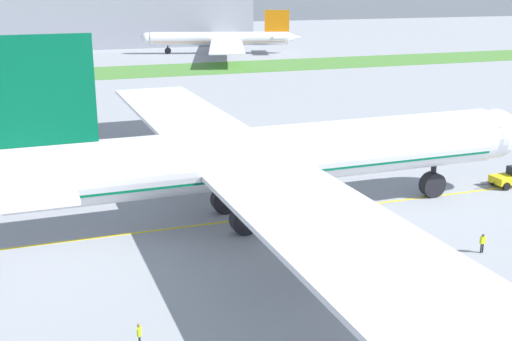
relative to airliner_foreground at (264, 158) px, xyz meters
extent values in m
plane|color=#9399A0|center=(0.28, 2.18, -6.18)|extent=(600.00, 600.00, 0.00)
cube|color=yellow|center=(0.28, 0.41, -6.17)|extent=(280.00, 0.36, 0.01)
cube|color=#4C8438|center=(0.28, 110.54, -6.13)|extent=(320.00, 24.00, 0.10)
cylinder|color=white|center=(0.89, 0.02, 0.17)|extent=(48.79, 6.79, 5.64)
cube|color=#055938|center=(0.89, 0.02, -0.82)|extent=(46.83, 6.29, 0.68)
sphere|color=white|center=(26.77, 0.63, 0.17)|extent=(5.36, 5.36, 5.36)
cube|color=#055938|center=(-19.54, -0.46, 7.50)|extent=(8.77, 0.77, 9.02)
cube|color=white|center=(-20.65, 5.15, 1.01)|extent=(5.56, 9.15, 0.39)
cube|color=white|center=(-20.38, -6.12, 1.01)|extent=(5.56, 9.15, 0.39)
cube|color=white|center=(-2.12, 24.68, -0.54)|extent=(11.74, 44.04, 0.45)
cube|color=white|center=(-0.96, -24.75, -0.54)|extent=(11.74, 44.04, 0.45)
cylinder|color=#B7BABF|center=(-0.43, 14.86, -2.24)|extent=(5.43, 3.23, 3.10)
cylinder|color=black|center=(2.25, 14.92, -2.24)|extent=(0.54, 3.27, 3.26)
cylinder|color=#B7BABF|center=(0.27, -14.86, -2.24)|extent=(5.43, 3.23, 3.10)
cylinder|color=black|center=(2.95, -14.80, -2.24)|extent=(0.54, 3.27, 3.26)
cylinder|color=black|center=(19.38, 0.46, -3.75)|extent=(0.59, 0.59, 2.19)
cylinder|color=black|center=(19.38, 0.46, -4.84)|extent=(2.71, 1.27, 2.68)
cylinder|color=black|center=(-3.07, 2.89, -3.75)|extent=(0.59, 0.59, 2.19)
cylinder|color=black|center=(-3.07, 2.89, -4.84)|extent=(2.71, 1.27, 2.68)
cylinder|color=black|center=(-2.93, -3.03, -3.75)|extent=(0.59, 0.59, 2.19)
cylinder|color=black|center=(-2.93, -3.03, -4.84)|extent=(2.71, 1.27, 2.68)
cube|color=black|center=(25.92, 0.61, 0.87)|extent=(2.07, 4.28, 1.02)
sphere|color=black|center=(-17.66, 2.35, 0.67)|extent=(0.39, 0.39, 0.39)
sphere|color=black|center=(-12.38, 2.47, 0.67)|extent=(0.39, 0.39, 0.39)
sphere|color=black|center=(-7.10, 2.60, 0.67)|extent=(0.39, 0.39, 0.39)
sphere|color=black|center=(-1.81, 2.72, 0.67)|extent=(0.39, 0.39, 0.39)
sphere|color=black|center=(3.47, 2.85, 0.67)|extent=(0.39, 0.39, 0.39)
sphere|color=black|center=(8.75, 2.97, 0.67)|extent=(0.39, 0.39, 0.39)
sphere|color=black|center=(14.03, 3.10, 0.67)|extent=(0.39, 0.39, 0.39)
sphere|color=black|center=(19.31, 3.22, 0.67)|extent=(0.39, 0.39, 0.39)
cube|color=yellow|center=(29.97, 0.71, -5.31)|extent=(4.65, 2.33, 0.83)
cylinder|color=black|center=(26.77, 0.63, -5.58)|extent=(1.80, 0.16, 0.12)
cylinder|color=black|center=(28.39, -0.44, -5.73)|extent=(0.91, 0.37, 0.90)
cylinder|color=black|center=(28.33, 1.78, -5.73)|extent=(0.91, 0.37, 0.90)
cylinder|color=black|center=(2.48, 3.57, -5.76)|extent=(0.12, 0.12, 0.84)
cylinder|color=orange|center=(2.59, 3.66, -5.07)|extent=(0.10, 0.10, 0.54)
cylinder|color=black|center=(2.32, 3.45, -5.76)|extent=(0.12, 0.12, 0.84)
cylinder|color=orange|center=(2.20, 3.36, -5.07)|extent=(0.10, 0.10, 0.54)
cube|color=orange|center=(2.40, 3.51, -5.04)|extent=(0.50, 0.46, 0.60)
sphere|color=brown|center=(2.40, 3.51, -4.61)|extent=(0.23, 0.23, 0.23)
cylinder|color=black|center=(14.71, -13.78, -5.75)|extent=(0.12, 0.12, 0.86)
cylinder|color=#BFE519|center=(14.56, -13.79, -5.05)|extent=(0.10, 0.10, 0.55)
cylinder|color=black|center=(14.91, -13.77, -5.75)|extent=(0.12, 0.12, 0.86)
cylinder|color=#BFE519|center=(15.06, -13.75, -5.05)|extent=(0.10, 0.10, 0.55)
cube|color=#BFE519|center=(14.81, -13.77, -5.02)|extent=(0.47, 0.29, 0.61)
sphere|color=brown|center=(14.81, -13.77, -4.59)|extent=(0.23, 0.23, 0.23)
cylinder|color=#BFE519|center=(-15.23, -19.13, -5.11)|extent=(0.09, 0.09, 0.52)
cylinder|color=black|center=(-15.14, -18.82, -5.77)|extent=(0.12, 0.12, 0.81)
cylinder|color=#BFE519|center=(-15.10, -18.68, -5.11)|extent=(0.09, 0.09, 0.52)
cube|color=#BFE519|center=(-15.16, -18.91, -5.08)|extent=(0.34, 0.47, 0.57)
sphere|color=#8C6647|center=(-15.16, -18.91, -4.68)|extent=(0.22, 0.22, 0.22)
cube|color=black|center=(-22.64, 52.61, -4.56)|extent=(4.02, 2.90, 2.34)
cube|color=black|center=(-20.29, 52.27, -4.85)|extent=(1.75, 2.48, 1.76)
cube|color=#263347|center=(-19.62, 52.18, -4.50)|extent=(0.36, 2.01, 0.77)
cylinder|color=black|center=(-20.12, 53.46, -5.73)|extent=(0.93, 0.42, 0.90)
cylinder|color=black|center=(-20.46, 51.09, -5.73)|extent=(0.93, 0.42, 0.90)
cylinder|color=black|center=(-23.39, 53.92, -5.73)|extent=(0.93, 0.42, 0.90)
cylinder|color=black|center=(-23.73, 51.55, -5.73)|extent=(0.93, 0.42, 0.90)
cylinder|color=white|center=(37.20, 144.30, -1.46)|extent=(42.73, 16.24, 4.19)
cube|color=orange|center=(37.20, 144.30, -2.20)|extent=(40.97, 15.43, 0.50)
sphere|color=white|center=(15.32, 150.73, -1.46)|extent=(3.98, 3.98, 3.98)
cone|color=white|center=(59.79, 137.65, -1.15)|extent=(5.43, 4.72, 3.56)
cube|color=orange|center=(54.65, 139.16, 3.99)|extent=(7.60, 2.60, 6.71)
cube|color=white|center=(54.30, 134.90, -0.83)|extent=(6.46, 7.78, 0.29)
cube|color=white|center=(56.67, 142.94, -0.83)|extent=(6.46, 7.78, 0.29)
cube|color=white|center=(33.19, 122.98, -1.99)|extent=(20.14, 40.08, 0.34)
cube|color=white|center=(45.37, 164.39, -1.99)|extent=(20.14, 40.08, 0.34)
cylinder|color=#B7BABF|center=(34.42, 131.76, -3.25)|extent=(4.47, 3.34, 2.31)
cylinder|color=black|center=(32.51, 132.32, -3.25)|extent=(1.01, 2.42, 2.42)
cylinder|color=#B7BABF|center=(41.65, 156.34, -3.25)|extent=(4.47, 3.34, 2.31)
cylinder|color=black|center=(39.74, 156.91, -3.25)|extent=(1.01, 2.42, 2.42)
cylinder|color=black|center=(21.42, 148.94, -4.37)|extent=(0.44, 0.44, 1.62)
cylinder|color=black|center=(21.42, 148.94, -5.18)|extent=(2.16, 1.42, 1.99)
cylinder|color=black|center=(39.91, 141.21, -4.37)|extent=(0.44, 0.44, 1.62)
cylinder|color=black|center=(39.91, 141.21, -5.18)|extent=(2.16, 1.42, 1.99)
cylinder|color=black|center=(41.15, 145.43, -4.37)|extent=(0.44, 0.44, 1.62)
cylinder|color=black|center=(41.15, 145.43, -5.18)|extent=(2.16, 1.42, 1.99)
cube|color=gray|center=(-0.68, 178.41, 2.82)|extent=(114.94, 20.00, 18.00)
camera|label=1|loc=(-20.04, -55.33, 16.08)|focal=45.22mm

